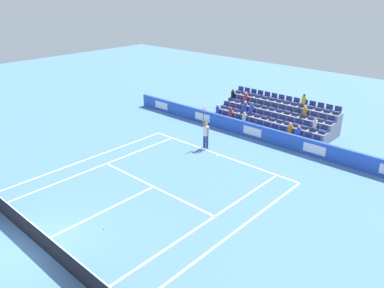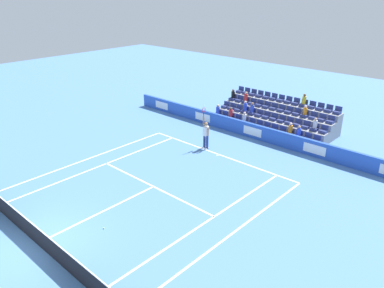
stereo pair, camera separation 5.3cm
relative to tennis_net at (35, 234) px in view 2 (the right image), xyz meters
The scene contains 14 objects.
ground_plane 0.49m from the tennis_net, ahead, with size 80.00×80.00×0.00m, color #4C7AB2.
line_baseline 11.90m from the tennis_net, 90.00° to the right, with size 10.97×0.10×0.01m, color white.
line_service 6.42m from the tennis_net, 90.00° to the right, with size 8.23×0.10×0.01m, color white.
line_centre_service 3.24m from the tennis_net, 90.00° to the right, with size 0.10×6.40×0.01m, color white.
line_singles_sideline_left 7.25m from the tennis_net, 55.31° to the right, with size 0.10×11.89×0.01m, color white.
line_singles_sideline_right 7.25m from the tennis_net, 124.69° to the right, with size 0.10×11.89×0.01m, color white.
line_doubles_sideline_left 8.10m from the tennis_net, 47.30° to the right, with size 0.10×11.89×0.01m, color white.
line_doubles_sideline_right 8.10m from the tennis_net, 132.70° to the right, with size 0.10×11.89×0.01m, color white.
line_centre_mark 11.80m from the tennis_net, 90.00° to the right, with size 0.10×0.20×0.01m, color white.
sponsor_barrier 15.64m from the tennis_net, 90.00° to the right, with size 22.55×0.22×1.02m.
tennis_net is the anchor object (origin of this frame).
tennis_player 12.16m from the tennis_net, 84.09° to the right, with size 0.53×0.37×2.85m.
stadium_stand 18.58m from the tennis_net, 89.97° to the right, with size 8.68×3.80×2.62m.
loose_tennis_ball 2.75m from the tennis_net, 115.47° to the right, with size 0.07×0.07×0.07m, color #D1E533.
Camera 2 is at (-13.14, 5.00, 9.73)m, focal length 35.20 mm.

